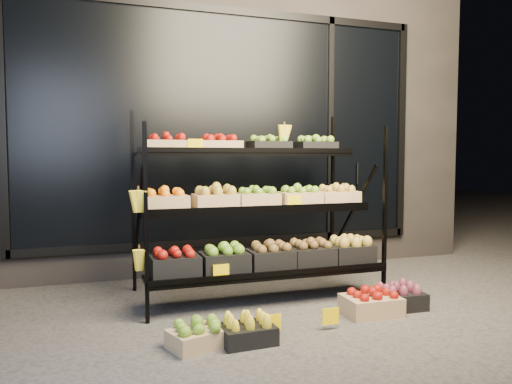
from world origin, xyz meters
name	(u,v)px	position (x,y,z in m)	size (l,w,h in m)	color
ground	(284,316)	(0.00, 0.00, 0.00)	(24.00, 24.00, 0.00)	#514F4C
building	(205,116)	(0.00, 2.59, 1.75)	(6.00, 2.08, 3.50)	#2D2826
display_rack	(257,208)	(-0.01, 0.60, 0.79)	(2.18, 1.02, 1.66)	black
tag_floor_a	(272,329)	(-0.25, -0.40, 0.06)	(0.13, 0.01, 0.12)	#FFD000
tag_floor_b	(331,322)	(0.20, -0.40, 0.06)	(0.13, 0.01, 0.12)	#FFD000
floor_crate_left	(197,335)	(-0.78, -0.42, 0.09)	(0.41, 0.35, 0.19)	tan
floor_crate_midleft	(247,330)	(-0.45, -0.45, 0.09)	(0.37, 0.28, 0.19)	black
floor_crate_midright	(371,302)	(0.67, -0.19, 0.10)	(0.44, 0.33, 0.21)	tan
floor_crate_right	(398,297)	(0.96, -0.12, 0.10)	(0.42, 0.32, 0.20)	black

